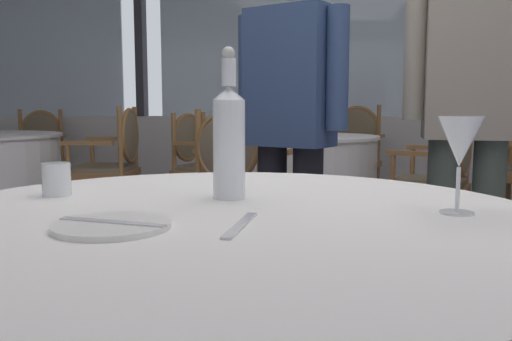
% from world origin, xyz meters
% --- Properties ---
extents(window_wall_far, '(10.96, 0.14, 2.63)m').
position_xyz_m(window_wall_far, '(0.00, 3.53, 1.05)').
color(window_wall_far, silver).
rests_on(window_wall_far, ground_plane).
extents(side_plate, '(0.20, 0.20, 0.01)m').
position_xyz_m(side_plate, '(-0.19, -0.88, 0.75)').
color(side_plate, white).
rests_on(side_plate, foreground_table).
extents(butter_knife, '(0.20, 0.05, 0.00)m').
position_xyz_m(butter_knife, '(-0.19, -0.88, 0.75)').
color(butter_knife, silver).
rests_on(butter_knife, foreground_table).
extents(dinner_fork, '(0.03, 0.20, 0.00)m').
position_xyz_m(dinner_fork, '(0.02, -0.84, 0.74)').
color(dinner_fork, silver).
rests_on(dinner_fork, foreground_table).
extents(water_bottle, '(0.07, 0.07, 0.34)m').
position_xyz_m(water_bottle, '(-0.05, -0.56, 0.88)').
color(water_bottle, white).
rests_on(water_bottle, foreground_table).
extents(wine_glass, '(0.09, 0.09, 0.19)m').
position_xyz_m(wine_glass, '(0.42, -0.67, 0.88)').
color(wine_glass, white).
rests_on(wine_glass, foreground_table).
extents(water_tumbler, '(0.06, 0.06, 0.08)m').
position_xyz_m(water_tumbler, '(-0.46, -0.58, 0.78)').
color(water_tumbler, white).
rests_on(water_tumbler, foreground_table).
extents(background_table_0, '(1.02, 1.02, 0.74)m').
position_xyz_m(background_table_0, '(0.02, 2.08, 0.37)').
color(background_table_0, white).
rests_on(background_table_0, ground_plane).
extents(dining_chair_0_0, '(0.60, 0.63, 0.94)m').
position_xyz_m(dining_chair_0_0, '(0.88, 1.74, 0.55)').
color(dining_chair_0_0, olive).
rests_on(dining_chair_0_0, ground_plane).
extents(dining_chair_0_1, '(0.63, 0.60, 0.96)m').
position_xyz_m(dining_chair_0_1, '(0.36, 2.95, 0.57)').
color(dining_chair_0_1, olive).
rests_on(dining_chair_0_1, ground_plane).
extents(dining_chair_0_2, '(0.60, 0.63, 0.90)m').
position_xyz_m(dining_chair_0_2, '(-0.85, 2.43, 0.53)').
color(dining_chair_0_2, olive).
rests_on(dining_chair_0_2, ground_plane).
extents(dining_chair_0_3, '(0.63, 0.60, 0.93)m').
position_xyz_m(dining_chair_0_3, '(-0.33, 1.22, 0.55)').
color(dining_chair_0_3, olive).
rests_on(dining_chair_0_3, ground_plane).
extents(dining_chair_2_0, '(0.57, 0.51, 0.92)m').
position_xyz_m(dining_chair_2_0, '(-2.60, 3.00, 0.54)').
color(dining_chair_2_0, olive).
rests_on(dining_chair_2_0, ground_plane).
extents(dining_chair_2_3, '(0.51, 0.57, 0.94)m').
position_xyz_m(dining_chair_2_3, '(-1.42, 2.03, 0.56)').
color(dining_chair_2_3, olive).
rests_on(dining_chair_2_3, ground_plane).
extents(diner_person_0, '(0.53, 0.23, 1.66)m').
position_xyz_m(diner_person_0, '(0.74, 0.56, 0.95)').
color(diner_person_0, '#424C42').
rests_on(diner_person_0, ground_plane).
extents(diner_person_1, '(0.48, 0.34, 1.59)m').
position_xyz_m(diner_person_1, '(0.00, 0.57, 0.90)').
color(diner_person_1, black).
rests_on(diner_person_1, ground_plane).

